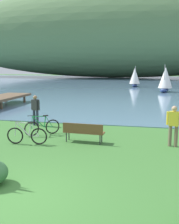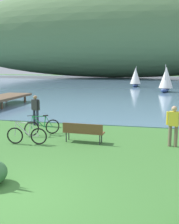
{
  "view_description": "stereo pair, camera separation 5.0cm",
  "coord_description": "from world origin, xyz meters",
  "px_view_note": "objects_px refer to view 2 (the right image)",
  "views": [
    {
      "loc": [
        3.18,
        -5.84,
        3.3
      ],
      "look_at": [
        0.22,
        7.41,
        1.0
      ],
      "focal_mm": 43.26,
      "sensor_mm": 36.0,
      "label": 1
    },
    {
      "loc": [
        3.23,
        -5.83,
        3.3
      ],
      "look_at": [
        0.22,
        7.41,
        1.0
      ],
      "focal_mm": 43.26,
      "sensor_mm": 36.0,
      "label": 2
    }
  ],
  "objects_px": {
    "person_at_shoreline": "(36,108)",
    "person_on_the_grass": "(174,124)",
    "bicycle_beside_path": "(42,127)",
    "sailboat_far_off": "(166,79)",
    "park_bench_near_camera": "(83,131)",
    "bicycle_leaning_near_bench": "(27,135)",
    "sailboat_nearest_to_shore": "(135,77)"
  },
  "relations": [
    {
      "from": "bicycle_leaning_near_bench",
      "to": "sailboat_nearest_to_shore",
      "type": "relative_size",
      "value": 0.53
    },
    {
      "from": "sailboat_nearest_to_shore",
      "to": "bicycle_leaning_near_bench",
      "type": "bearing_deg",
      "value": -94.43
    },
    {
      "from": "bicycle_leaning_near_bench",
      "to": "person_at_shoreline",
      "type": "distance_m",
      "value": 3.78
    },
    {
      "from": "person_at_shoreline",
      "to": "person_on_the_grass",
      "type": "height_order",
      "value": "same"
    },
    {
      "from": "sailboat_nearest_to_shore",
      "to": "sailboat_far_off",
      "type": "relative_size",
      "value": 0.95
    },
    {
      "from": "park_bench_near_camera",
      "to": "person_on_the_grass",
      "type": "xyz_separation_m",
      "value": [
        3.77,
        0.26,
        0.46
      ]
    },
    {
      "from": "park_bench_near_camera",
      "to": "sailboat_far_off",
      "type": "height_order",
      "value": "sailboat_far_off"
    },
    {
      "from": "bicycle_beside_path",
      "to": "person_on_the_grass",
      "type": "bearing_deg",
      "value": -5.72
    },
    {
      "from": "bicycle_beside_path",
      "to": "person_at_shoreline",
      "type": "relative_size",
      "value": 0.82
    },
    {
      "from": "bicycle_leaning_near_bench",
      "to": "person_at_shoreline",
      "type": "bearing_deg",
      "value": 107.9
    },
    {
      "from": "bicycle_leaning_near_bench",
      "to": "sailboat_nearest_to_shore",
      "type": "height_order",
      "value": "sailboat_nearest_to_shore"
    },
    {
      "from": "person_at_shoreline",
      "to": "sailboat_far_off",
      "type": "bearing_deg",
      "value": 69.87
    },
    {
      "from": "sailboat_far_off",
      "to": "person_on_the_grass",
      "type": "bearing_deg",
      "value": -92.09
    },
    {
      "from": "park_bench_near_camera",
      "to": "sailboat_far_off",
      "type": "distance_m",
      "value": 25.44
    },
    {
      "from": "park_bench_near_camera",
      "to": "bicycle_beside_path",
      "type": "relative_size",
      "value": 1.31
    },
    {
      "from": "park_bench_near_camera",
      "to": "bicycle_leaning_near_bench",
      "type": "height_order",
      "value": "bicycle_leaning_near_bench"
    },
    {
      "from": "person_at_shoreline",
      "to": "sailboat_far_off",
      "type": "relative_size",
      "value": 0.49
    },
    {
      "from": "park_bench_near_camera",
      "to": "bicycle_leaning_near_bench",
      "type": "distance_m",
      "value": 2.43
    },
    {
      "from": "bicycle_leaning_near_bench",
      "to": "person_on_the_grass",
      "type": "bearing_deg",
      "value": 9.5
    },
    {
      "from": "person_on_the_grass",
      "to": "park_bench_near_camera",
      "type": "bearing_deg",
      "value": -176.03
    },
    {
      "from": "person_at_shoreline",
      "to": "person_on_the_grass",
      "type": "distance_m",
      "value": 7.66
    },
    {
      "from": "park_bench_near_camera",
      "to": "person_on_the_grass",
      "type": "relative_size",
      "value": 1.07
    },
    {
      "from": "bicycle_beside_path",
      "to": "person_at_shoreline",
      "type": "xyz_separation_m",
      "value": [
        -1.18,
        1.93,
        0.58
      ]
    },
    {
      "from": "person_on_the_grass",
      "to": "sailboat_far_off",
      "type": "bearing_deg",
      "value": 87.91
    },
    {
      "from": "sailboat_nearest_to_shore",
      "to": "person_on_the_grass",
      "type": "bearing_deg",
      "value": -84.07
    },
    {
      "from": "person_at_shoreline",
      "to": "sailboat_far_off",
      "type": "height_order",
      "value": "sailboat_far_off"
    },
    {
      "from": "sailboat_far_off",
      "to": "park_bench_near_camera",
      "type": "bearing_deg",
      "value": -100.6
    },
    {
      "from": "person_at_shoreline",
      "to": "person_on_the_grass",
      "type": "relative_size",
      "value": 1.0
    },
    {
      "from": "person_at_shoreline",
      "to": "bicycle_beside_path",
      "type": "bearing_deg",
      "value": -58.55
    },
    {
      "from": "bicycle_leaning_near_bench",
      "to": "sailboat_nearest_to_shore",
      "type": "xyz_separation_m",
      "value": [
        2.64,
        34.12,
        1.21
      ]
    },
    {
      "from": "bicycle_beside_path",
      "to": "sailboat_nearest_to_shore",
      "type": "bearing_deg",
      "value": 85.4
    },
    {
      "from": "person_on_the_grass",
      "to": "sailboat_nearest_to_shore",
      "type": "distance_m",
      "value": 33.28
    }
  ]
}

